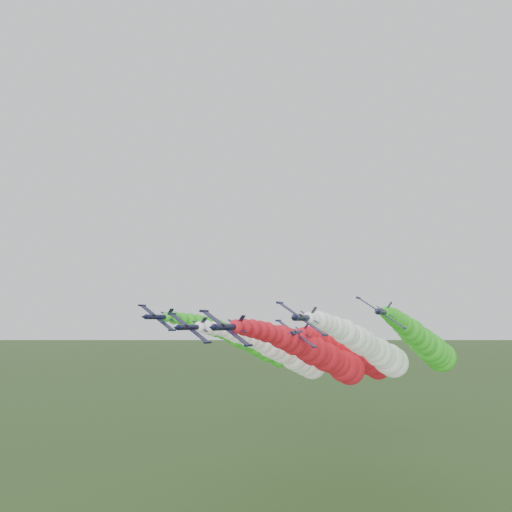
# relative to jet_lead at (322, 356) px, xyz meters

# --- Properties ---
(jet_lead) EXTENTS (13.18, 59.24, 15.78)m
(jet_lead) POSITION_rel_jet_lead_xyz_m (0.00, 0.00, 0.00)
(jet_lead) COLOR #111335
(jet_lead) RESTS_ON ground
(jet_inner_left) EXTENTS (13.24, 59.30, 15.84)m
(jet_inner_left) POSITION_rel_jet_lead_xyz_m (-11.34, 11.69, -0.58)
(jet_inner_left) COLOR #111335
(jet_inner_left) RESTS_ON ground
(jet_inner_right) EXTENTS (13.26, 59.32, 15.86)m
(jet_inner_right) POSITION_rel_jet_lead_xyz_m (8.77, 8.03, 1.11)
(jet_inner_right) COLOR #111335
(jet_inner_right) RESTS_ON ground
(jet_outer_left) EXTENTS (13.16, 59.22, 15.75)m
(jet_outer_left) POSITION_rel_jet_lead_xyz_m (-22.95, 18.05, 1.50)
(jet_outer_left) COLOR #111335
(jet_outer_left) RESTS_ON ground
(jet_outer_right) EXTENTS (13.32, 59.37, 15.91)m
(jet_outer_right) POSITION_rel_jet_lead_xyz_m (18.85, 16.97, 1.92)
(jet_outer_right) COLOR #111335
(jet_outer_right) RESTS_ON ground
(jet_trail) EXTENTS (13.12, 59.18, 15.72)m
(jet_trail) POSITION_rel_jet_lead_xyz_m (2.54, 24.49, -1.46)
(jet_trail) COLOR #111335
(jet_trail) RESTS_ON ground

